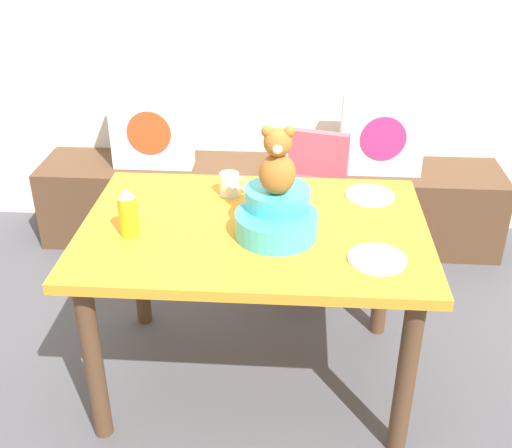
{
  "coord_description": "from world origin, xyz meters",
  "views": [
    {
      "loc": [
        0.15,
        -2.06,
        1.87
      ],
      "look_at": [
        0.0,
        0.1,
        0.69
      ],
      "focal_mm": 44.1,
      "sensor_mm": 36.0,
      "label": 1
    }
  ],
  "objects_px": {
    "dining_table": "(254,249)",
    "coffee_mug": "(230,184)",
    "dinner_plate_far": "(377,259)",
    "pillow_floral_left": "(152,128)",
    "ketchup_bottle": "(128,213)",
    "infant_seat_teal": "(277,215)",
    "pillow_floral_right": "(382,134)",
    "highchair": "(311,192)",
    "dinner_plate_near": "(370,195)",
    "book_stack": "(299,160)",
    "teddy_bear": "(278,163)"
  },
  "relations": [
    {
      "from": "ketchup_bottle",
      "to": "dinner_plate_far",
      "type": "xyz_separation_m",
      "value": [
        0.88,
        -0.12,
        -0.08
      ]
    },
    {
      "from": "dinner_plate_near",
      "to": "dinner_plate_far",
      "type": "height_order",
      "value": "same"
    },
    {
      "from": "dining_table",
      "to": "ketchup_bottle",
      "type": "bearing_deg",
      "value": -167.11
    },
    {
      "from": "dining_table",
      "to": "teddy_bear",
      "type": "height_order",
      "value": "teddy_bear"
    },
    {
      "from": "teddy_bear",
      "to": "dinner_plate_far",
      "type": "relative_size",
      "value": 1.25
    },
    {
      "from": "book_stack",
      "to": "infant_seat_teal",
      "type": "height_order",
      "value": "infant_seat_teal"
    },
    {
      "from": "infant_seat_teal",
      "to": "dinner_plate_far",
      "type": "xyz_separation_m",
      "value": [
        0.35,
        -0.17,
        -0.07
      ]
    },
    {
      "from": "book_stack",
      "to": "highchair",
      "type": "xyz_separation_m",
      "value": [
        0.06,
        -0.44,
        0.02
      ]
    },
    {
      "from": "pillow_floral_left",
      "to": "coffee_mug",
      "type": "xyz_separation_m",
      "value": [
        0.53,
        -0.92,
        0.11
      ]
    },
    {
      "from": "dining_table",
      "to": "coffee_mug",
      "type": "bearing_deg",
      "value": 114.76
    },
    {
      "from": "teddy_bear",
      "to": "dinner_plate_near",
      "type": "distance_m",
      "value": 0.56
    },
    {
      "from": "pillow_floral_left",
      "to": "ketchup_bottle",
      "type": "bearing_deg",
      "value": -80.97
    },
    {
      "from": "teddy_bear",
      "to": "infant_seat_teal",
      "type": "bearing_deg",
      "value": 90.0
    },
    {
      "from": "pillow_floral_right",
      "to": "teddy_bear",
      "type": "xyz_separation_m",
      "value": [
        -0.52,
        -1.22,
        0.34
      ]
    },
    {
      "from": "dining_table",
      "to": "infant_seat_teal",
      "type": "bearing_deg",
      "value": -31.17
    },
    {
      "from": "pillow_floral_left",
      "to": "coffee_mug",
      "type": "distance_m",
      "value": 1.07
    },
    {
      "from": "teddy_bear",
      "to": "coffee_mug",
      "type": "distance_m",
      "value": 0.43
    },
    {
      "from": "infant_seat_teal",
      "to": "dinner_plate_far",
      "type": "relative_size",
      "value": 1.65
    },
    {
      "from": "book_stack",
      "to": "infant_seat_teal",
      "type": "xyz_separation_m",
      "value": [
        -0.08,
        -1.24,
        0.31
      ]
    },
    {
      "from": "dinner_plate_near",
      "to": "infant_seat_teal",
      "type": "bearing_deg",
      "value": -138.74
    },
    {
      "from": "dining_table",
      "to": "dinner_plate_near",
      "type": "xyz_separation_m",
      "value": [
        0.45,
        0.27,
        0.11
      ]
    },
    {
      "from": "coffee_mug",
      "to": "dinner_plate_far",
      "type": "bearing_deg",
      "value": -40.73
    },
    {
      "from": "pillow_floral_left",
      "to": "infant_seat_teal",
      "type": "bearing_deg",
      "value": -59.1
    },
    {
      "from": "pillow_floral_left",
      "to": "infant_seat_teal",
      "type": "relative_size",
      "value": 1.33
    },
    {
      "from": "highchair",
      "to": "dinner_plate_far",
      "type": "height_order",
      "value": "highchair"
    },
    {
      "from": "highchair",
      "to": "pillow_floral_right",
      "type": "bearing_deg",
      "value": 47.78
    },
    {
      "from": "pillow_floral_right",
      "to": "book_stack",
      "type": "relative_size",
      "value": 2.2
    },
    {
      "from": "dining_table",
      "to": "highchair",
      "type": "distance_m",
      "value": 0.8
    },
    {
      "from": "pillow_floral_left",
      "to": "book_stack",
      "type": "bearing_deg",
      "value": 1.48
    },
    {
      "from": "teddy_bear",
      "to": "dinner_plate_near",
      "type": "bearing_deg",
      "value": 41.31
    },
    {
      "from": "book_stack",
      "to": "ketchup_bottle",
      "type": "height_order",
      "value": "ketchup_bottle"
    },
    {
      "from": "dining_table",
      "to": "infant_seat_teal",
      "type": "distance_m",
      "value": 0.2
    },
    {
      "from": "infant_seat_teal",
      "to": "ketchup_bottle",
      "type": "relative_size",
      "value": 1.78
    },
    {
      "from": "ketchup_bottle",
      "to": "infant_seat_teal",
      "type": "bearing_deg",
      "value": 5.43
    },
    {
      "from": "dining_table",
      "to": "ketchup_bottle",
      "type": "height_order",
      "value": "ketchup_bottle"
    },
    {
      "from": "ketchup_bottle",
      "to": "dinner_plate_far",
      "type": "bearing_deg",
      "value": -7.75
    },
    {
      "from": "dining_table",
      "to": "coffee_mug",
      "type": "xyz_separation_m",
      "value": [
        -0.12,
        0.25,
        0.15
      ]
    },
    {
      "from": "ketchup_bottle",
      "to": "dinner_plate_near",
      "type": "relative_size",
      "value": 0.92
    },
    {
      "from": "pillow_floral_right",
      "to": "teddy_bear",
      "type": "relative_size",
      "value": 1.76
    },
    {
      "from": "dinner_plate_near",
      "to": "highchair",
      "type": "bearing_deg",
      "value": 114.99
    },
    {
      "from": "pillow_floral_right",
      "to": "dining_table",
      "type": "height_order",
      "value": "pillow_floral_right"
    },
    {
      "from": "book_stack",
      "to": "dining_table",
      "type": "bearing_deg",
      "value": -97.88
    },
    {
      "from": "infant_seat_teal",
      "to": "dinner_plate_far",
      "type": "bearing_deg",
      "value": -25.97
    },
    {
      "from": "coffee_mug",
      "to": "dinner_plate_far",
      "type": "relative_size",
      "value": 0.6
    },
    {
      "from": "pillow_floral_left",
      "to": "ketchup_bottle",
      "type": "distance_m",
      "value": 1.3
    },
    {
      "from": "book_stack",
      "to": "dinner_plate_near",
      "type": "bearing_deg",
      "value": -72.64
    },
    {
      "from": "pillow_floral_right",
      "to": "coffee_mug",
      "type": "xyz_separation_m",
      "value": [
        -0.72,
        -0.92,
        0.11
      ]
    },
    {
      "from": "teddy_bear",
      "to": "pillow_floral_left",
      "type": "bearing_deg",
      "value": 120.89
    },
    {
      "from": "pillow_floral_right",
      "to": "highchair",
      "type": "xyz_separation_m",
      "value": [
        -0.38,
        -0.42,
        -0.16
      ]
    },
    {
      "from": "highchair",
      "to": "teddy_bear",
      "type": "xyz_separation_m",
      "value": [
        -0.14,
        -0.81,
        0.5
      ]
    }
  ]
}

